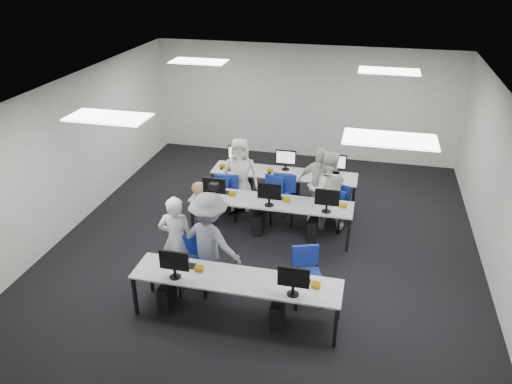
% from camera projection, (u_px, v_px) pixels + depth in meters
% --- Properties ---
extents(room, '(9.00, 9.02, 3.00)m').
position_uv_depth(room, '(269.00, 169.00, 9.26)').
color(room, black).
rests_on(room, ground).
extents(ceiling_panels, '(5.20, 4.60, 0.02)m').
position_uv_depth(ceiling_panels, '(270.00, 91.00, 8.60)').
color(ceiling_panels, white).
rests_on(ceiling_panels, room).
extents(desk_front, '(3.20, 0.70, 0.73)m').
position_uv_depth(desk_front, '(236.00, 281.00, 7.54)').
color(desk_front, silver).
rests_on(desk_front, ground).
extents(desk_mid, '(3.20, 0.70, 0.73)m').
position_uv_depth(desk_mid, '(271.00, 203.00, 9.80)').
color(desk_mid, silver).
rests_on(desk_mid, ground).
extents(desk_back, '(3.20, 0.70, 0.73)m').
position_uv_depth(desk_back, '(284.00, 175.00, 11.02)').
color(desk_back, silver).
rests_on(desk_back, ground).
extents(equipment_front, '(2.51, 0.41, 1.19)m').
position_uv_depth(equipment_front, '(224.00, 297.00, 7.70)').
color(equipment_front, '#0B2E98').
rests_on(equipment_front, desk_front).
extents(equipment_mid, '(2.91, 0.41, 1.19)m').
position_uv_depth(equipment_mid, '(261.00, 217.00, 9.97)').
color(equipment_mid, white).
rests_on(equipment_mid, desk_mid).
extents(equipment_back, '(2.91, 0.41, 1.19)m').
position_uv_depth(equipment_back, '(292.00, 188.00, 11.14)').
color(equipment_back, white).
rests_on(equipment_back, desk_back).
extents(chair_0, '(0.53, 0.57, 0.94)m').
position_uv_depth(chair_0, '(195.00, 274.00, 8.34)').
color(chair_0, navy).
rests_on(chair_0, ground).
extents(chair_1, '(0.60, 0.62, 0.93)m').
position_uv_depth(chair_1, '(306.00, 285.00, 8.08)').
color(chair_1, navy).
rests_on(chair_1, ground).
extents(chair_2, '(0.50, 0.53, 0.90)m').
position_uv_depth(chair_2, '(227.00, 205.00, 10.59)').
color(chair_2, navy).
rests_on(chair_2, ground).
extents(chair_3, '(0.50, 0.54, 0.99)m').
position_uv_depth(chair_3, '(283.00, 208.00, 10.41)').
color(chair_3, navy).
rests_on(chair_3, ground).
extents(chair_4, '(0.58, 0.60, 0.89)m').
position_uv_depth(chair_4, '(335.00, 214.00, 10.23)').
color(chair_4, navy).
rests_on(chair_4, ground).
extents(chair_5, '(0.56, 0.58, 0.87)m').
position_uv_depth(chair_5, '(228.00, 198.00, 10.91)').
color(chair_5, navy).
rests_on(chair_5, ground).
extents(chair_6, '(0.59, 0.62, 0.94)m').
position_uv_depth(chair_6, '(279.00, 200.00, 10.77)').
color(chair_6, navy).
rests_on(chair_6, ground).
extents(chair_7, '(0.46, 0.49, 0.82)m').
position_uv_depth(chair_7, '(337.00, 212.00, 10.38)').
color(chair_7, navy).
rests_on(chair_7, ground).
extents(handbag, '(0.36, 0.24, 0.28)m').
position_uv_depth(handbag, '(200.00, 189.00, 9.97)').
color(handbag, tan).
rests_on(handbag, desk_mid).
extents(student_0, '(0.64, 0.47, 1.62)m').
position_uv_depth(student_0, '(177.00, 240.00, 8.33)').
color(student_0, silver).
rests_on(student_0, ground).
extents(student_1, '(0.89, 0.74, 1.66)m').
position_uv_depth(student_1, '(327.00, 190.00, 9.99)').
color(student_1, silver).
rests_on(student_1, ground).
extents(student_2, '(0.88, 0.66, 1.62)m').
position_uv_depth(student_2, '(240.00, 174.00, 10.73)').
color(student_2, silver).
rests_on(student_2, ground).
extents(student_3, '(1.04, 0.70, 1.64)m').
position_uv_depth(student_3, '(319.00, 185.00, 10.21)').
color(student_3, silver).
rests_on(student_3, ground).
extents(photographer, '(1.25, 0.93, 1.73)m').
position_uv_depth(photographer, '(210.00, 241.00, 8.19)').
color(photographer, gray).
rests_on(photographer, ground).
extents(dslr_camera, '(0.18, 0.21, 0.10)m').
position_uv_depth(dslr_camera, '(214.00, 187.00, 7.92)').
color(dslr_camera, black).
rests_on(dslr_camera, photographer).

